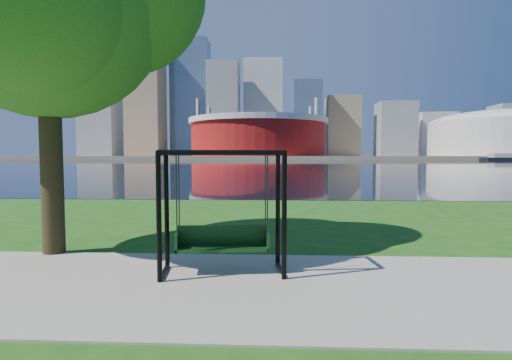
{
  "coord_description": "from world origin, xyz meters",
  "views": [
    {
      "loc": [
        0.58,
        -6.74,
        2.1
      ],
      "look_at": [
        0.25,
        0.0,
        1.69
      ],
      "focal_mm": 28.0,
      "sensor_mm": 36.0,
      "label": 1
    }
  ],
  "objects": [
    {
      "name": "ground",
      "position": [
        0.0,
        0.0,
        0.0
      ],
      "size": [
        900.0,
        900.0,
        0.0
      ],
      "primitive_type": "plane",
      "color": "#1E5114",
      "rests_on": "ground"
    },
    {
      "name": "path",
      "position": [
        0.0,
        -0.5,
        0.01
      ],
      "size": [
        120.0,
        4.0,
        0.03
      ],
      "primitive_type": "cube",
      "color": "#9E937F",
      "rests_on": "ground"
    },
    {
      "name": "river",
      "position": [
        0.0,
        102.0,
        0.01
      ],
      "size": [
        900.0,
        180.0,
        0.02
      ],
      "primitive_type": "cube",
      "color": "black",
      "rests_on": "ground"
    },
    {
      "name": "far_bank",
      "position": [
        0.0,
        306.0,
        1.0
      ],
      "size": [
        900.0,
        228.0,
        2.0
      ],
      "primitive_type": "cube",
      "color": "#937F60",
      "rests_on": "ground"
    },
    {
      "name": "stadium",
      "position": [
        -10.0,
        235.0,
        14.23
      ],
      "size": [
        83.0,
        83.0,
        32.0
      ],
      "color": "maroon",
      "rests_on": "far_bank"
    },
    {
      "name": "arena",
      "position": [
        135.0,
        235.0,
        15.87
      ],
      "size": [
        84.0,
        84.0,
        26.56
      ],
      "color": "beige",
      "rests_on": "far_bank"
    },
    {
      "name": "skyline",
      "position": [
        -4.27,
        319.39,
        35.89
      ],
      "size": [
        392.0,
        66.0,
        96.5
      ],
      "color": "gray",
      "rests_on": "far_bank"
    },
    {
      "name": "swing",
      "position": [
        -0.35,
        0.19,
        1.06
      ],
      "size": [
        2.24,
        1.18,
        2.2
      ],
      "rotation": [
        0.0,
        0.0,
        0.12
      ],
      "color": "black",
      "rests_on": "ground"
    }
  ]
}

